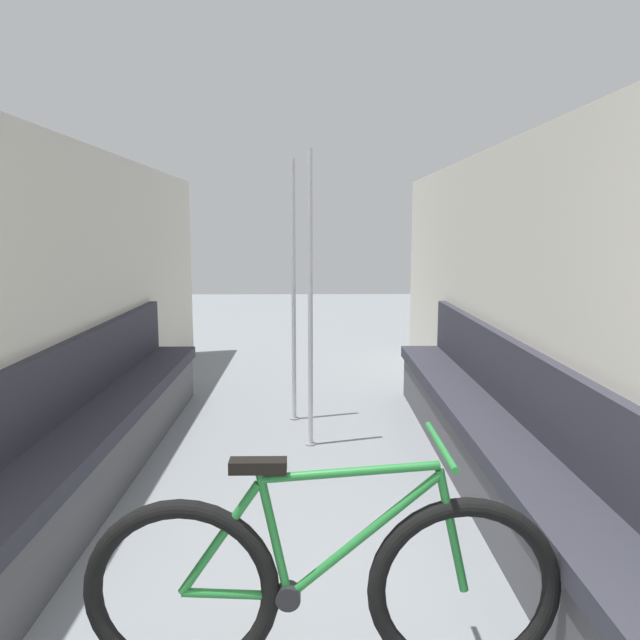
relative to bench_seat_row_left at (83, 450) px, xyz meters
The scene contains 7 objects.
wall_left 0.83m from the bench_seat_row_left, 160.03° to the right, with size 0.10×9.26×2.23m, color beige.
wall_right 2.85m from the bench_seat_row_left, ahead, with size 0.10×9.26×2.23m, color beige.
bench_seat_row_left is the anchor object (origin of this frame).
bench_seat_row_right 2.50m from the bench_seat_row_left, ahead, with size 0.42×4.81×0.94m.
bicycle 2.09m from the bench_seat_row_left, 47.44° to the right, with size 1.72×0.46×0.91m.
grab_pole_near 1.84m from the bench_seat_row_left, 35.26° to the left, with size 0.08×0.08×2.21m.
grab_pole_far 2.17m from the bench_seat_row_left, 52.77° to the left, with size 0.08×0.08×2.21m.
Camera 1 is at (0.12, -0.50, 1.65)m, focal length 35.00 mm.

